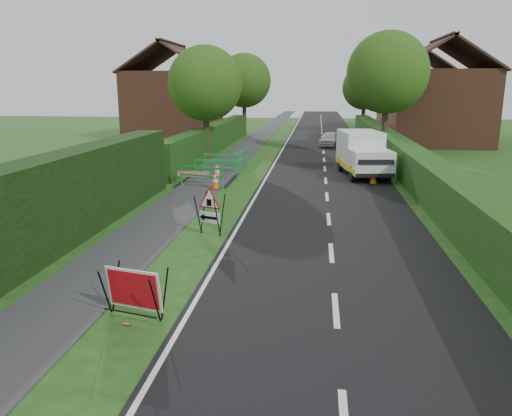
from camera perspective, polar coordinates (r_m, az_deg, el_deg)
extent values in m
plane|color=#1D4313|center=(12.63, -2.76, -6.22)|extent=(120.00, 120.00, 0.00)
cube|color=black|center=(46.90, 7.56, 8.32)|extent=(6.00, 90.00, 0.02)
cube|color=#2D2D30|center=(47.17, 0.80, 8.47)|extent=(2.00, 90.00, 0.02)
cube|color=black|center=(14.32, -22.98, -4.91)|extent=(1.10, 18.00, 2.50)
cube|color=#14380F|center=(34.70, -4.84, 6.52)|extent=(1.00, 24.00, 1.80)
cube|color=#14380F|center=(28.39, 15.96, 4.45)|extent=(1.20, 50.00, 1.50)
cube|color=brown|center=(43.43, -9.33, 11.47)|extent=(7.00, 7.00, 5.50)
cube|color=#331E19|center=(43.98, -11.82, 16.40)|extent=(4.00, 7.40, 2.58)
cube|color=#331E19|center=(43.02, -7.20, 16.64)|extent=(4.00, 7.40, 2.58)
cube|color=#331E19|center=(43.54, -9.60, 17.97)|extent=(0.25, 7.40, 0.18)
cube|color=brown|center=(40.73, 20.02, 10.70)|extent=(7.00, 7.00, 5.50)
cube|color=#331E19|center=(40.42, 17.96, 16.31)|extent=(4.00, 7.40, 2.58)
cube|color=#331E19|center=(41.19, 22.93, 15.85)|extent=(4.00, 7.40, 2.58)
cube|color=#331E19|center=(40.85, 20.61, 17.62)|extent=(0.25, 7.40, 0.18)
cube|color=brown|center=(54.64, 17.82, 11.43)|extent=(7.00, 7.00, 5.50)
cube|color=#331E19|center=(54.38, 16.24, 15.59)|extent=(4.00, 7.40, 2.58)
cube|color=#331E19|center=(55.02, 19.97, 15.29)|extent=(4.00, 7.40, 2.58)
cube|color=#331E19|center=(54.73, 18.21, 16.59)|extent=(0.25, 7.40, 0.18)
cylinder|color=#2D2116|center=(30.58, -5.67, 8.02)|extent=(0.36, 0.36, 2.62)
sphere|color=#254813|center=(30.44, -5.82, 13.99)|extent=(4.40, 4.40, 4.40)
cylinder|color=#2D2116|center=(34.10, 14.44, 8.54)|extent=(0.36, 0.36, 2.97)
sphere|color=#254813|center=(34.00, 14.82, 14.75)|extent=(5.20, 5.20, 5.20)
cylinder|color=#2D2116|center=(46.27, -1.33, 10.09)|extent=(0.36, 0.36, 2.80)
sphere|color=#254813|center=(46.19, -1.36, 14.36)|extent=(4.80, 4.80, 4.80)
cylinder|color=#2D2116|center=(49.99, 12.12, 9.87)|extent=(0.36, 0.36, 2.45)
sphere|color=#254813|center=(49.90, 12.30, 13.31)|extent=(4.20, 4.20, 4.20)
cylinder|color=black|center=(10.04, -16.88, -9.19)|extent=(0.11, 0.34, 0.95)
cylinder|color=black|center=(10.30, -15.69, -8.52)|extent=(0.11, 0.34, 0.95)
cylinder|color=black|center=(9.45, -11.49, -10.34)|extent=(0.11, 0.34, 0.95)
cylinder|color=black|center=(9.72, -10.38, -9.58)|extent=(0.11, 0.34, 0.95)
cylinder|color=black|center=(9.85, -14.23, -11.57)|extent=(1.14, 0.30, 0.03)
cube|color=white|center=(9.82, -13.78, -9.00)|extent=(1.17, 0.41, 0.83)
cube|color=red|center=(9.81, -13.84, -9.03)|extent=(1.05, 0.37, 0.72)
cylinder|color=black|center=(14.80, -6.66, -0.76)|extent=(0.16, 0.37, 1.22)
cylinder|color=black|center=(15.05, -6.02, -0.50)|extent=(0.16, 0.37, 1.22)
cylinder|color=black|center=(14.45, -4.48, -1.05)|extent=(0.16, 0.37, 1.22)
cylinder|color=black|center=(14.71, -3.86, -0.78)|extent=(0.16, 0.37, 1.22)
cube|color=white|center=(14.75, -5.31, -1.10)|extent=(0.65, 0.25, 0.33)
cube|color=black|center=(14.74, -5.34, -1.11)|extent=(0.46, 0.18, 0.08)
cone|color=black|center=(14.88, -6.20, -0.99)|extent=(0.21, 0.24, 0.20)
cube|color=black|center=(14.62, -5.39, 0.63)|extent=(0.15, 0.06, 0.20)
cube|color=silver|center=(25.88, 11.76, 6.67)|extent=(2.25, 3.18, 1.76)
cube|color=silver|center=(23.78, 12.95, 5.17)|extent=(2.09, 2.15, 1.08)
cube|color=black|center=(22.87, 13.55, 5.48)|extent=(1.62, 0.45, 0.49)
cube|color=yellow|center=(24.94, 10.07, 4.87)|extent=(0.70, 4.46, 0.22)
cube|color=yellow|center=(25.38, 14.15, 4.82)|extent=(0.70, 4.46, 0.22)
cube|color=black|center=(22.99, 13.44, 3.65)|extent=(1.78, 0.38, 0.18)
cylinder|color=black|center=(23.63, 10.98, 3.85)|extent=(0.33, 0.75, 0.73)
cylinder|color=black|center=(24.04, 14.80, 3.81)|extent=(0.33, 0.75, 0.73)
cylinder|color=black|center=(26.46, 9.60, 4.95)|extent=(0.33, 0.75, 0.73)
cylinder|color=black|center=(26.83, 13.05, 4.90)|extent=(0.33, 0.75, 0.73)
cube|color=black|center=(23.30, 13.23, 2.74)|extent=(0.38, 0.38, 0.04)
cone|color=orange|center=(23.23, 13.29, 3.70)|extent=(0.32, 0.32, 0.75)
cylinder|color=white|center=(23.23, 13.28, 3.60)|extent=(0.25, 0.25, 0.14)
cylinder|color=white|center=(23.20, 13.31, 4.06)|extent=(0.17, 0.17, 0.10)
cube|color=black|center=(26.23, 14.03, 3.89)|extent=(0.38, 0.38, 0.04)
cone|color=orange|center=(26.17, 14.08, 4.74)|extent=(0.32, 0.32, 0.75)
cylinder|color=white|center=(26.18, 14.08, 4.66)|extent=(0.25, 0.25, 0.14)
cylinder|color=white|center=(26.15, 14.10, 5.07)|extent=(0.17, 0.17, 0.10)
cube|color=black|center=(27.80, 13.55, 4.45)|extent=(0.38, 0.38, 0.04)
cone|color=orange|center=(27.74, 13.60, 5.26)|extent=(0.32, 0.32, 0.75)
cylinder|color=white|center=(27.75, 13.59, 5.18)|extent=(0.25, 0.25, 0.14)
cylinder|color=white|center=(27.72, 13.62, 5.57)|extent=(0.17, 0.17, 0.10)
cube|color=black|center=(21.59, -4.67, 2.21)|extent=(0.38, 0.38, 0.04)
cone|color=orange|center=(21.52, -4.69, 3.24)|extent=(0.32, 0.32, 0.75)
cylinder|color=white|center=(21.52, -4.69, 3.15)|extent=(0.25, 0.25, 0.14)
cylinder|color=white|center=(21.49, -4.70, 3.64)|extent=(0.17, 0.17, 0.10)
cube|color=black|center=(23.96, -4.46, 3.36)|extent=(0.38, 0.38, 0.04)
cone|color=orange|center=(23.89, -4.48, 4.29)|extent=(0.32, 0.32, 0.75)
cylinder|color=white|center=(23.90, -4.47, 4.20)|extent=(0.25, 0.25, 0.14)
cylinder|color=white|center=(23.87, -4.48, 4.65)|extent=(0.17, 0.17, 0.10)
cube|color=#178337|center=(22.24, -8.53, 3.70)|extent=(0.06, 0.06, 1.00)
cube|color=#178337|center=(21.31, -3.87, 3.39)|extent=(0.06, 0.06, 1.00)
cube|color=#178337|center=(21.69, -6.28, 4.65)|extent=(1.95, 0.56, 0.08)
cube|color=#178337|center=(21.75, -6.25, 3.68)|extent=(1.95, 0.56, 0.08)
cube|color=#178337|center=(22.33, -8.49, 2.49)|extent=(0.15, 0.35, 0.04)
cube|color=#178337|center=(21.41, -3.84, 2.13)|extent=(0.15, 0.35, 0.04)
cube|color=#178337|center=(23.97, -6.91, 4.47)|extent=(0.05, 0.05, 1.00)
cube|color=#178337|center=(23.67, -2.14, 4.45)|extent=(0.05, 0.05, 1.00)
cube|color=#178337|center=(23.74, -4.56, 5.46)|extent=(2.00, 0.15, 0.08)
cube|color=#178337|center=(23.79, -4.54, 4.58)|extent=(2.00, 0.15, 0.08)
cube|color=#178337|center=(24.05, -6.88, 3.34)|extent=(0.08, 0.35, 0.04)
cube|color=#178337|center=(23.76, -2.13, 3.30)|extent=(0.08, 0.35, 0.04)
cube|color=#178337|center=(25.96, -5.86, 5.20)|extent=(0.05, 0.05, 1.00)
cube|color=#178337|center=(25.52, -1.50, 5.12)|extent=(0.05, 0.05, 1.00)
cube|color=#178337|center=(25.66, -3.72, 6.10)|extent=(2.00, 0.13, 0.08)
cube|color=#178337|center=(25.71, -3.70, 5.28)|extent=(2.00, 0.13, 0.08)
cube|color=#178337|center=(26.04, -5.84, 4.16)|extent=(0.07, 0.35, 0.04)
cube|color=#178337|center=(25.59, -1.50, 4.06)|extent=(0.07, 0.35, 0.04)
cube|color=#178337|center=(25.57, -2.65, 5.13)|extent=(0.06, 0.06, 1.00)
cube|color=#178337|center=(27.44, -1.22, 5.73)|extent=(0.06, 0.06, 1.00)
cube|color=#178337|center=(26.44, -1.92, 6.34)|extent=(0.41, 1.98, 0.08)
cube|color=#178337|center=(26.49, -1.91, 5.55)|extent=(0.41, 1.98, 0.08)
cube|color=#178337|center=(25.64, -2.64, 4.07)|extent=(0.36, 0.12, 0.04)
cube|color=#178337|center=(27.51, -1.21, 4.74)|extent=(0.36, 0.12, 0.04)
cube|color=red|center=(22.91, -7.17, 2.77)|extent=(1.50, 0.20, 0.25)
cylinder|color=#BF7F4C|center=(9.77, -14.52, -12.90)|extent=(0.12, 0.07, 0.07)
imported|color=white|center=(37.79, 8.45, 7.82)|extent=(1.85, 3.31, 1.06)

